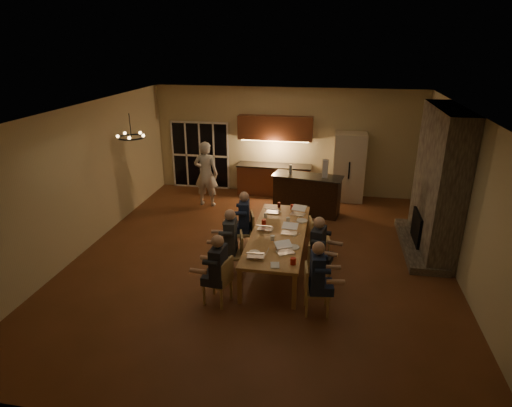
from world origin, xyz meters
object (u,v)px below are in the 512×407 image
Objects in this scene: bar_island at (307,195)px; can_silver at (277,245)px; person_right_mid at (318,250)px; standing_person at (206,174)px; laptop_f at (298,210)px; bar_blender at (325,169)px; chandelier at (131,137)px; laptop_b at (285,247)px; chair_right_far at (319,238)px; redcup_mid at (264,222)px; mug_front at (273,238)px; person_left_near at (219,271)px; chair_left_near at (217,280)px; mug_mid at (288,219)px; person_left_mid at (231,241)px; laptop_a at (256,251)px; mug_back at (266,215)px; bar_bottle at (291,169)px; chair_left_far at (243,232)px; person_right_near at (317,279)px; refrigerator at (349,167)px; laptop_e at (273,208)px; plate_far at (302,221)px; chair_right_mid at (320,262)px; chair_right_near at (317,290)px; redcup_near at (293,261)px; chair_left_mid at (232,254)px; plate_left at (254,253)px; laptop_c at (265,224)px; plate_near at (293,247)px; can_cola at (279,205)px; dining_table at (278,249)px.

bar_island is 3.70m from can_silver.
standing_person reaches higher than person_right_mid.
laptop_f is 0.68× the size of bar_blender.
chandelier is 3.59m from laptop_b.
chair_right_far reaches higher than redcup_mid.
person_left_near is at bearing -121.53° from mug_front.
chair_left_near is 2.42m from mug_mid.
laptop_a is (0.63, -0.64, 0.17)m from person_left_mid.
redcup_mid is (-0.29, 0.72, 0.01)m from mug_front.
bar_bottle is at bearing 82.74° from mug_back.
chair_right_far is at bearing 57.24° from can_silver.
chair_left_near is 1.13m from person_left_mid.
redcup_mid is (0.48, 1.98, 0.12)m from person_left_near.
chair_left_far is 0.64× the size of person_right_near.
refrigerator is 2.25× the size of chair_left_near.
laptop_e is at bearing 81.96° from redcup_mid.
plate_far is at bearing 54.15° from laptop_b.
chair_right_mid is (1.75, -1.10, 0.00)m from chair_left_far.
laptop_b is 1.34m from redcup_mid.
person_right_mid is 1.34m from mug_mid.
person_right_near is 2.70m from laptop_f.
person_left_near reaches higher than can_silver.
chair_right_near is 2.88m from laptop_e.
chair_left_mid is at bearing 150.68° from redcup_near.
person_right_mid reaches higher than chair_right_far.
person_right_near is 0.74× the size of standing_person.
plate_left is at bearing -141.94° from can_silver.
can_silver is at bearing 147.28° from chair_left_near.
mug_front is at bearing -74.36° from mug_back.
chair_left_near is 1.48m from mug_front.
laptop_c is 1.00m from plate_near.
mug_mid is at bearing -86.13° from bar_island.
mug_front is 3.50m from bar_blender.
bar_bottle reaches higher than mug_front.
chair_left_far is at bearing 125.40° from redcup_near.
chair_left_far is 1.03m from person_left_mid.
mug_back is at bearing 173.75° from person_left_near.
person_left_mid is 4.31× the size of laptop_f.
plate_near is (0.54, -2.04, -0.05)m from can_cola.
bar_island is at bearing 135.00° from chair_left_far.
person_right_mid is 0.70m from laptop_b.
plate_left is at bearing 158.65° from redcup_near.
laptop_e is at bearing 103.56° from dining_table.
plate_near is at bearing 95.38° from redcup_near.
bar_blender reaches higher than plate_left.
refrigerator is 4.89m from person_right_mid.
mug_front is (-0.91, -0.91, 0.36)m from chair_right_far.
person_left_near is 5.70× the size of plate_near.
chair_left_far is 1.82m from laptop_b.
redcup_near is at bearing -68.10° from mug_back.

